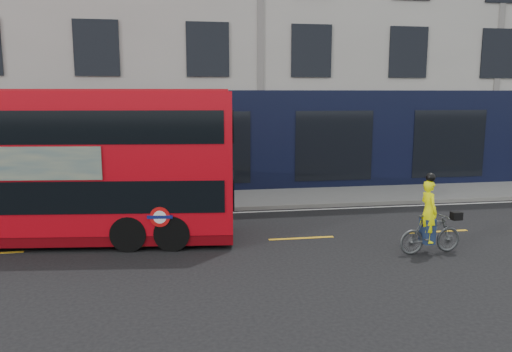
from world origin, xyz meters
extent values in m
plane|color=black|center=(0.00, 0.00, 0.00)|extent=(120.00, 120.00, 0.00)
cube|color=gray|center=(0.00, 6.50, 0.06)|extent=(60.00, 3.00, 0.12)
cube|color=slate|center=(0.00, 5.00, 0.07)|extent=(60.00, 0.12, 0.13)
cube|color=#AEABA4|center=(0.00, 13.00, 7.50)|extent=(50.00, 10.00, 15.00)
cube|color=black|center=(0.00, 7.98, 2.00)|extent=(50.00, 0.08, 4.00)
cube|color=silver|center=(0.00, 4.70, 0.00)|extent=(58.00, 0.10, 0.01)
cube|color=#BD0712|center=(-6.71, 2.43, 2.17)|extent=(10.04, 3.39, 3.53)
cube|color=#5E0309|center=(-6.71, 2.43, 0.27)|extent=(10.03, 3.34, 0.27)
cube|color=black|center=(-6.71, 2.43, 1.39)|extent=(9.65, 3.38, 0.81)
cube|color=black|center=(-6.71, 2.43, 3.09)|extent=(9.65, 3.38, 0.81)
cube|color=#9C0B14|center=(-6.71, 2.43, 3.96)|extent=(9.83, 3.27, 0.07)
cube|color=black|center=(-1.80, 1.84, 1.39)|extent=(0.28, 2.00, 0.81)
cube|color=black|center=(-1.80, 1.84, 3.09)|extent=(0.28, 2.00, 0.81)
cylinder|color=red|center=(-3.74, 0.92, 0.89)|extent=(0.50, 0.08, 0.50)
cylinder|color=white|center=(-3.74, 0.91, 0.89)|extent=(0.32, 0.06, 0.32)
cube|color=#0C1459|center=(-3.74, 0.91, 0.89)|extent=(0.62, 0.09, 0.08)
cylinder|color=black|center=(-3.33, 2.03, 0.45)|extent=(1.16, 2.38, 0.89)
cylinder|color=black|center=(-4.40, 2.15, 0.45)|extent=(1.16, 2.38, 0.89)
imported|color=#424647|center=(2.79, -0.26, 0.49)|extent=(1.67, 0.58, 0.98)
imported|color=#DDE305|center=(2.70, -0.27, 1.07)|extent=(0.40, 0.58, 1.52)
cube|color=black|center=(3.47, -0.21, 0.91)|extent=(0.26, 0.21, 0.19)
cube|color=#1B2A49|center=(2.70, -0.27, 0.58)|extent=(0.29, 0.35, 0.62)
sphere|color=black|center=(2.70, -0.27, 1.90)|extent=(0.23, 0.23, 0.23)
camera|label=1|loc=(-3.37, -11.18, 3.90)|focal=35.00mm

